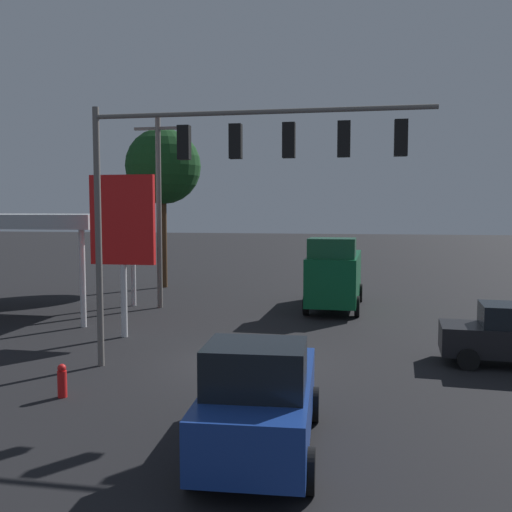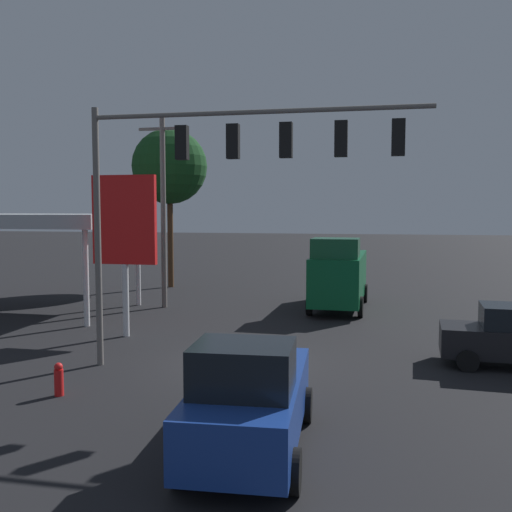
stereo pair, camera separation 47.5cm
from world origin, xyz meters
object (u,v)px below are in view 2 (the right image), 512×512
delivery_truck (339,275)px  street_tree (170,167)px  utility_pole (163,207)px  pickup_parked (250,399)px  traffic_signal_assembly (227,164)px  price_sign (124,225)px  fire_hydrant (59,379)px

delivery_truck → street_tree: 13.74m
utility_pole → pickup_parked: size_ratio=1.78×
pickup_parked → street_tree: 26.12m
traffic_signal_assembly → pickup_parked: size_ratio=1.90×
traffic_signal_assembly → price_sign: size_ratio=1.63×
traffic_signal_assembly → pickup_parked: bearing=108.7°
delivery_truck → fire_hydrant: delivery_truck is taller
utility_pole → price_sign: size_ratio=1.53×
delivery_truck → fire_hydrant: bearing=-21.6°
street_tree → fire_hydrant: bearing=102.2°
price_sign → delivery_truck: size_ratio=0.90×
pickup_parked → fire_hydrant: bearing=-116.2°
utility_pole → delivery_truck: utility_pole is taller
traffic_signal_assembly → utility_pole: 12.11m
utility_pole → fire_hydrant: (-2.17, 13.50, -4.56)m
price_sign → street_tree: 14.53m
pickup_parked → fire_hydrant: size_ratio=6.01×
delivery_truck → fire_hydrant: size_ratio=7.81×
street_tree → fire_hydrant: street_tree is taller
traffic_signal_assembly → street_tree: bearing=-65.0°
pickup_parked → fire_hydrant: pickup_parked is taller
utility_pole → price_sign: (-0.91, 6.53, -0.71)m
utility_pole → price_sign: utility_pole is taller
utility_pole → street_tree: 8.03m
pickup_parked → fire_hydrant: (5.65, -2.45, -0.67)m
traffic_signal_assembly → delivery_truck: size_ratio=1.47×
utility_pole → delivery_truck: bearing=-171.6°
utility_pole → pickup_parked: utility_pole is taller
delivery_truck → traffic_signal_assembly: bearing=-10.7°
traffic_signal_assembly → fire_hydrant: size_ratio=11.44×
price_sign → delivery_truck: bearing=-134.5°
street_tree → delivery_truck: bearing=151.2°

